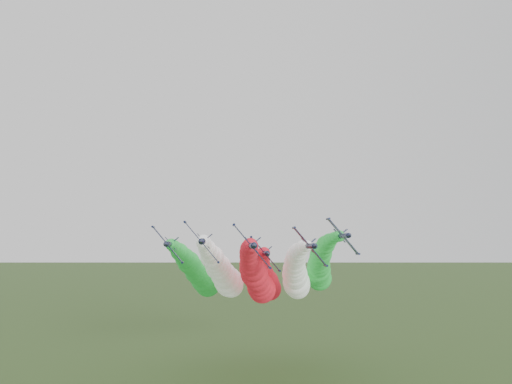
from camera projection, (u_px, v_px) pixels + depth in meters
jet_lead at (256, 277)px, 126.58m from camera, size 13.91×68.75×20.24m
jet_inner_left at (223, 273)px, 132.83m from camera, size 13.58×68.42×19.91m
jet_inner_right at (296, 274)px, 137.54m from camera, size 13.72×68.56×20.06m
jet_outer_left at (198, 273)px, 144.62m from camera, size 14.10×68.94×20.43m
jet_outer_right at (320, 265)px, 145.02m from camera, size 13.98×68.82×20.32m
jet_trail at (265, 278)px, 150.00m from camera, size 13.96×68.81×20.30m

